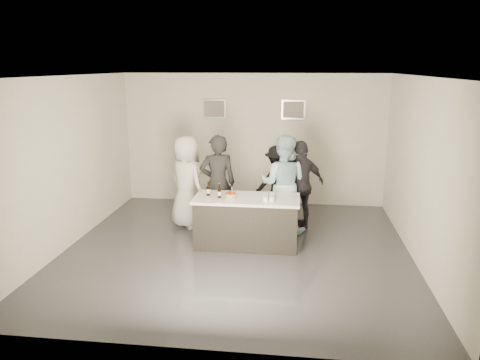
{
  "coord_description": "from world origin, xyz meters",
  "views": [
    {
      "loc": [
        1.02,
        -7.65,
        3.17
      ],
      "look_at": [
        0.0,
        0.5,
        1.15
      ],
      "focal_mm": 35.0,
      "sensor_mm": 36.0,
      "label": 1
    }
  ],
  "objects_px": {
    "person_main_blue": "(283,184)",
    "cake": "(231,196)",
    "bar_counter": "(247,221)",
    "person_guest_back": "(277,182)",
    "person_guest_left": "(186,182)",
    "person_guest_right": "(301,185)",
    "person_main_black": "(218,184)",
    "beer_bottle_b": "(219,191)",
    "beer_bottle_a": "(208,189)"
  },
  "relations": [
    {
      "from": "person_main_blue",
      "to": "cake",
      "type": "bearing_deg",
      "value": 55.57
    },
    {
      "from": "bar_counter",
      "to": "person_guest_back",
      "type": "bearing_deg",
      "value": 74.82
    },
    {
      "from": "person_guest_left",
      "to": "person_guest_right",
      "type": "bearing_deg",
      "value": -135.6
    },
    {
      "from": "person_main_black",
      "to": "person_main_blue",
      "type": "height_order",
      "value": "person_main_black"
    },
    {
      "from": "cake",
      "to": "beer_bottle_b",
      "type": "relative_size",
      "value": 0.77
    },
    {
      "from": "bar_counter",
      "to": "cake",
      "type": "xyz_separation_m",
      "value": [
        -0.27,
        -0.09,
        0.49
      ]
    },
    {
      "from": "person_main_black",
      "to": "person_guest_right",
      "type": "xyz_separation_m",
      "value": [
        1.6,
        0.34,
        -0.07
      ]
    },
    {
      "from": "person_main_black",
      "to": "person_guest_right",
      "type": "relative_size",
      "value": 1.08
    },
    {
      "from": "person_guest_right",
      "to": "person_guest_back",
      "type": "relative_size",
      "value": 1.14
    },
    {
      "from": "person_guest_left",
      "to": "person_guest_right",
      "type": "height_order",
      "value": "person_guest_left"
    },
    {
      "from": "bar_counter",
      "to": "beer_bottle_b",
      "type": "bearing_deg",
      "value": -167.43
    },
    {
      "from": "person_main_blue",
      "to": "person_guest_back",
      "type": "xyz_separation_m",
      "value": [
        -0.15,
        0.85,
        -0.17
      ]
    },
    {
      "from": "beer_bottle_b",
      "to": "person_guest_right",
      "type": "distance_m",
      "value": 1.84
    },
    {
      "from": "person_guest_right",
      "to": "person_guest_back",
      "type": "xyz_separation_m",
      "value": [
        -0.49,
        0.65,
        -0.11
      ]
    },
    {
      "from": "person_guest_right",
      "to": "bar_counter",
      "type": "bearing_deg",
      "value": 15.27
    },
    {
      "from": "cake",
      "to": "beer_bottle_b",
      "type": "height_order",
      "value": "beer_bottle_b"
    },
    {
      "from": "cake",
      "to": "person_main_blue",
      "type": "distance_m",
      "value": 1.29
    },
    {
      "from": "bar_counter",
      "to": "person_guest_back",
      "type": "relative_size",
      "value": 1.2
    },
    {
      "from": "cake",
      "to": "person_guest_left",
      "type": "xyz_separation_m",
      "value": [
        -1.03,
        0.98,
        -0.02
      ]
    },
    {
      "from": "person_main_black",
      "to": "person_main_blue",
      "type": "xyz_separation_m",
      "value": [
        1.26,
        0.14,
        -0.0
      ]
    },
    {
      "from": "bar_counter",
      "to": "person_main_black",
      "type": "distance_m",
      "value": 1.09
    },
    {
      "from": "beer_bottle_b",
      "to": "person_guest_left",
      "type": "relative_size",
      "value": 0.14
    },
    {
      "from": "beer_bottle_a",
      "to": "person_main_blue",
      "type": "height_order",
      "value": "person_main_blue"
    },
    {
      "from": "beer_bottle_b",
      "to": "person_main_black",
      "type": "distance_m",
      "value": 0.84
    },
    {
      "from": "cake",
      "to": "person_guest_back",
      "type": "height_order",
      "value": "person_guest_back"
    },
    {
      "from": "cake",
      "to": "person_main_blue",
      "type": "relative_size",
      "value": 0.11
    },
    {
      "from": "cake",
      "to": "person_main_black",
      "type": "distance_m",
      "value": 0.88
    },
    {
      "from": "cake",
      "to": "person_guest_right",
      "type": "relative_size",
      "value": 0.11
    },
    {
      "from": "person_main_blue",
      "to": "person_guest_left",
      "type": "bearing_deg",
      "value": 7.59
    },
    {
      "from": "person_main_black",
      "to": "person_guest_back",
      "type": "bearing_deg",
      "value": -153.52
    },
    {
      "from": "bar_counter",
      "to": "person_main_black",
      "type": "relative_size",
      "value": 0.98
    },
    {
      "from": "bar_counter",
      "to": "person_main_blue",
      "type": "relative_size",
      "value": 0.98
    },
    {
      "from": "cake",
      "to": "person_guest_back",
      "type": "distance_m",
      "value": 1.94
    },
    {
      "from": "beer_bottle_a",
      "to": "person_guest_right",
      "type": "xyz_separation_m",
      "value": [
        1.65,
        1.03,
        -0.15
      ]
    },
    {
      "from": "bar_counter",
      "to": "beer_bottle_b",
      "type": "xyz_separation_m",
      "value": [
        -0.47,
        -0.11,
        0.58
      ]
    },
    {
      "from": "beer_bottle_a",
      "to": "person_main_black",
      "type": "relative_size",
      "value": 0.14
    },
    {
      "from": "beer_bottle_b",
      "to": "person_main_blue",
      "type": "relative_size",
      "value": 0.14
    },
    {
      "from": "cake",
      "to": "person_guest_right",
      "type": "height_order",
      "value": "person_guest_right"
    },
    {
      "from": "person_guest_back",
      "to": "bar_counter",
      "type": "bearing_deg",
      "value": 45.83
    },
    {
      "from": "person_guest_left",
      "to": "beer_bottle_b",
      "type": "bearing_deg",
      "value": 170.01
    },
    {
      "from": "bar_counter",
      "to": "person_main_black",
      "type": "height_order",
      "value": "person_main_black"
    },
    {
      "from": "bar_counter",
      "to": "person_guest_right",
      "type": "xyz_separation_m",
      "value": [
        0.95,
        1.06,
        0.43
      ]
    },
    {
      "from": "bar_counter",
      "to": "beer_bottle_a",
      "type": "bearing_deg",
      "value": 177.7
    },
    {
      "from": "person_guest_right",
      "to": "beer_bottle_a",
      "type": "bearing_deg",
      "value": -0.75
    },
    {
      "from": "person_main_blue",
      "to": "person_guest_back",
      "type": "height_order",
      "value": "person_main_blue"
    },
    {
      "from": "bar_counter",
      "to": "person_guest_back",
      "type": "xyz_separation_m",
      "value": [
        0.46,
        1.7,
        0.33
      ]
    },
    {
      "from": "beer_bottle_a",
      "to": "person_main_black",
      "type": "distance_m",
      "value": 0.69
    },
    {
      "from": "cake",
      "to": "person_main_blue",
      "type": "height_order",
      "value": "person_main_blue"
    },
    {
      "from": "cake",
      "to": "person_guest_back",
      "type": "bearing_deg",
      "value": 67.68
    },
    {
      "from": "person_guest_left",
      "to": "beer_bottle_a",
      "type": "bearing_deg",
      "value": 165.37
    }
  ]
}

